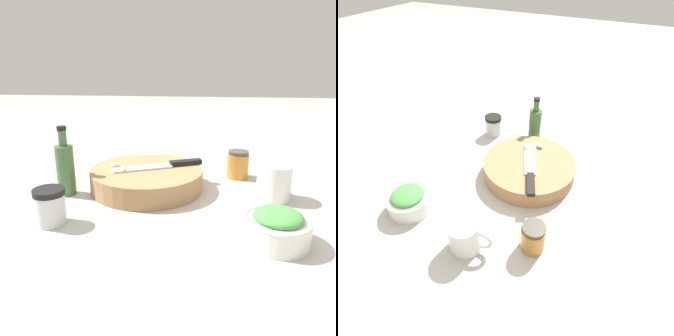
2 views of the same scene
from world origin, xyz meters
TOP-DOWN VIEW (x-y plane):
  - ground_plane at (0.00, 0.00)m, footprint 5.00×5.00m
  - cutting_board at (0.10, -0.11)m, footprint 0.29×0.29m
  - chef_knife at (0.06, -0.13)m, footprint 0.23×0.12m
  - garlic_cloves at (0.17, -0.10)m, footprint 0.05×0.06m
  - herb_bowl at (-0.18, 0.14)m, footprint 0.12×0.12m
  - spice_jar at (0.26, 0.11)m, footprint 0.06×0.06m
  - coffee_mug at (-0.22, -0.07)m, footprint 0.08×0.11m
  - honey_jar at (-0.15, -0.22)m, footprint 0.06×0.06m
  - oil_bottle at (0.29, -0.05)m, footprint 0.04×0.04m

SIDE VIEW (x-z plane):
  - ground_plane at x=0.00m, z-range 0.00..0.00m
  - cutting_board at x=0.10m, z-range 0.00..0.05m
  - herb_bowl at x=-0.18m, z-range 0.00..0.07m
  - spice_jar at x=0.26m, z-range 0.00..0.08m
  - honey_jar at x=-0.15m, z-range 0.00..0.08m
  - coffee_mug at x=-0.22m, z-range 0.00..0.09m
  - chef_knife at x=0.06m, z-range 0.05..0.07m
  - garlic_cloves at x=0.17m, z-range 0.05..0.07m
  - oil_bottle at x=0.29m, z-range -0.02..0.16m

